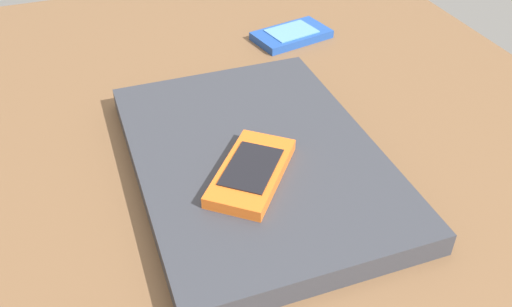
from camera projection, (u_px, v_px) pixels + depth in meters
desk_surface at (298, 223)px, 52.47cm from camera, size 120.00×80.00×3.00cm
laptop_closed at (256, 160)px, 55.74cm from camera, size 33.29×23.74×2.40cm
cell_phone_on_laptop at (251, 172)px, 51.40cm from camera, size 11.96×11.10×1.30cm
cell_phone_on_desk at (292, 35)px, 79.50cm from camera, size 8.23×11.72×1.26cm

